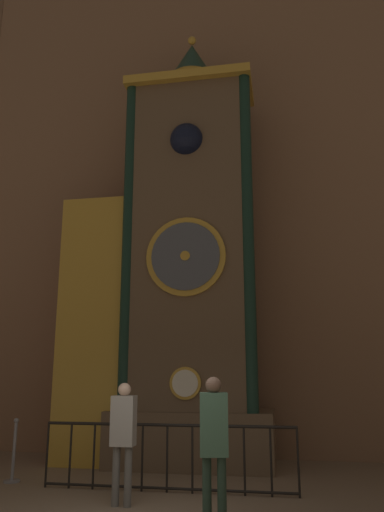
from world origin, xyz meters
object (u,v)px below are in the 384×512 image
Objects in this scene: visitor_near at (123,431)px; clock_tower at (172,270)px; stanchion_post at (13,461)px; visitor_far at (214,437)px.

clock_tower is at bearing 90.69° from visitor_near.
stanchion_post is (-2.36, -1.97, -3.70)m from clock_tower.
visitor_near is (0.00, -3.18, -3.03)m from clock_tower.
visitor_far is at bearing -29.74° from stanchion_post.
clock_tower is 9.34× the size of stanchion_post.
visitor_near is at bearing 136.30° from visitor_far.
visitor_far reaches higher than visitor_near.
stanchion_post is (-3.82, 2.18, -0.73)m from visitor_far.
clock_tower is 4.80m from stanchion_post.
visitor_far reaches higher than stanchion_post.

